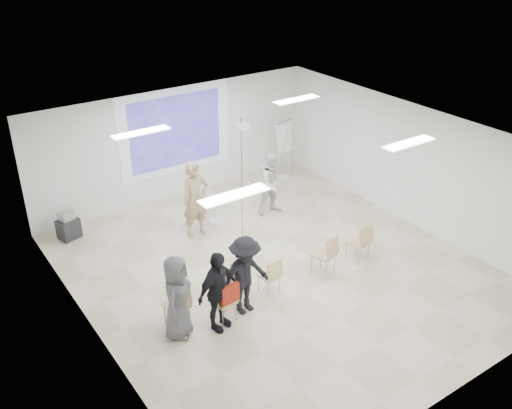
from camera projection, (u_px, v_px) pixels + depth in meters
floor at (277, 271)px, 12.44m from camera, size 8.00×9.00×0.10m
ceiling at (279, 137)px, 11.03m from camera, size 8.00×9.00×0.10m
wall_back at (175, 143)px, 15.07m from camera, size 8.00×0.10×3.00m
wall_left at (87, 271)px, 9.69m from camera, size 0.10×9.00×3.00m
wall_right at (412, 164)px, 13.79m from camera, size 0.10×9.00×3.00m
projection_halo at (176, 131)px, 14.86m from camera, size 3.20×0.01×2.30m
projection_image at (176, 131)px, 14.85m from camera, size 2.60×0.01×1.90m
pedestal_table at (216, 209)px, 14.17m from camera, size 0.63×0.63×0.66m
player_left at (195, 195)px, 13.28m from camera, size 0.79×0.55×2.13m
player_right at (274, 180)px, 14.38m from camera, size 0.94×0.77×1.83m
controller_left at (196, 176)px, 13.40m from camera, size 0.04×0.12×0.04m
controller_right at (262, 167)px, 14.33m from camera, size 0.05×0.13×0.04m
chair_far_left at (178, 304)px, 10.47m from camera, size 0.45×0.48×0.89m
chair_left_mid at (226, 300)px, 10.62m from camera, size 0.43×0.45×0.83m
chair_left_inner at (234, 273)px, 11.33m from camera, size 0.55×0.57×0.91m
chair_center at (271, 274)px, 11.42m from camera, size 0.41×0.43×0.80m
chair_right_inner at (327, 252)px, 12.00m from camera, size 0.55×0.58×0.94m
chair_right_far at (361, 240)px, 12.47m from camera, size 0.47×0.50×0.91m
red_jacket at (230, 294)px, 10.40m from camera, size 0.39×0.12×0.37m
laptop at (231, 274)px, 11.41m from camera, size 0.39×0.34×0.03m
audience_left at (217, 286)px, 10.28m from camera, size 1.22×0.92×1.85m
audience_mid at (245, 271)px, 10.71m from camera, size 1.26×0.77×1.86m
audience_outer at (177, 293)px, 10.11m from camera, size 1.04×1.05×1.83m
flipchart_easel at (285, 137)px, 16.09m from camera, size 0.75×0.58×1.76m
av_cart at (68, 226)px, 13.47m from camera, size 0.56×0.50×0.71m
ceiling_projector at (242, 132)px, 12.34m from camera, size 0.30×0.25×3.00m
fluor_panel_nw at (141, 132)px, 11.52m from camera, size 1.20×0.30×0.02m
fluor_panel_ne at (296, 100)px, 13.54m from camera, size 1.20×0.30×0.02m
fluor_panel_sw at (235, 195)px, 8.96m from camera, size 1.20×0.30×0.02m
fluor_panel_se at (409, 143)px, 10.98m from camera, size 1.20×0.30×0.02m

